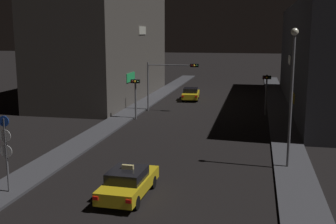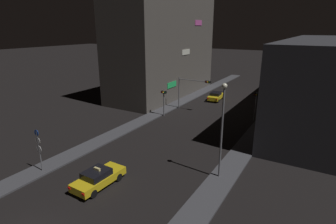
% 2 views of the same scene
% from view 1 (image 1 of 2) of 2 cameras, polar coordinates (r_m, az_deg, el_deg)
% --- Properties ---
extents(sidewalk_left, '(2.19, 65.05, 0.14)m').
position_cam_1_polar(sidewalk_left, '(44.30, -3.90, 0.68)').
color(sidewalk_left, '#424247').
rests_on(sidewalk_left, ground_plane).
extents(sidewalk_right, '(2.19, 65.05, 0.14)m').
position_cam_1_polar(sidewalk_right, '(42.71, 14.76, -0.02)').
color(sidewalk_right, '#424247').
rests_on(sidewalk_right, ground_plane).
extents(building_facade_left, '(8.85, 24.05, 17.31)m').
position_cam_1_polar(building_facade_left, '(50.46, -8.44, 11.61)').
color(building_facade_left, '#514C47').
rests_on(building_facade_left, ground_plane).
extents(taxi, '(1.95, 4.51, 1.62)m').
position_cam_1_polar(taxi, '(20.49, -5.36, -9.43)').
color(taxi, yellow).
rests_on(taxi, ground_plane).
extents(far_car, '(2.16, 4.58, 1.42)m').
position_cam_1_polar(far_car, '(49.19, 3.09, 2.48)').
color(far_car, yellow).
rests_on(far_car, ground_plane).
extents(traffic_light_overhead, '(5.13, 0.42, 4.86)m').
position_cam_1_polar(traffic_light_overhead, '(41.59, 0.04, 4.95)').
color(traffic_light_overhead, slate).
rests_on(traffic_light_overhead, ground_plane).
extents(traffic_light_left_kerb, '(0.80, 0.42, 3.71)m').
position_cam_1_polar(traffic_light_left_kerb, '(37.93, -4.42, 2.94)').
color(traffic_light_left_kerb, slate).
rests_on(traffic_light_left_kerb, ground_plane).
extents(traffic_light_right_kerb, '(0.80, 0.42, 3.85)m').
position_cam_1_polar(traffic_light_right_kerb, '(40.88, 13.14, 3.38)').
color(traffic_light_right_kerb, slate).
rests_on(traffic_light_right_kerb, ground_plane).
extents(sign_pole_left, '(0.64, 0.10, 3.76)m').
position_cam_1_polar(sign_pole_left, '(21.65, -21.02, -4.47)').
color(sign_pole_left, slate).
rests_on(sign_pole_left, sidewalk_left).
extents(street_lamp_near_block, '(0.42, 0.42, 7.86)m').
position_cam_1_polar(street_lamp_near_block, '(24.58, 16.37, 3.66)').
color(street_lamp_near_block, slate).
rests_on(street_lamp_near_block, sidewalk_right).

